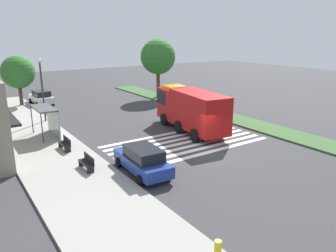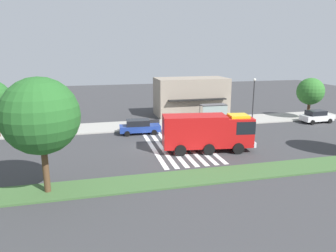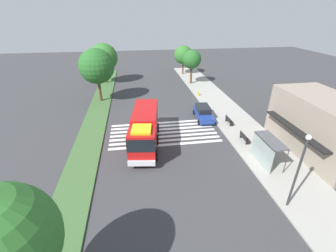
{
  "view_description": "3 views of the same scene",
  "coord_description": "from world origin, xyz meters",
  "px_view_note": "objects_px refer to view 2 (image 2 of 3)",
  "views": [
    {
      "loc": [
        -17.21,
        14.99,
        8.37
      ],
      "look_at": [
        2.06,
        1.91,
        1.75
      ],
      "focal_mm": 35.09,
      "sensor_mm": 36.0,
      "label": 1
    },
    {
      "loc": [
        -6.1,
        -29.97,
        9.82
      ],
      "look_at": [
        1.75,
        1.76,
        1.75
      ],
      "focal_mm": 33.33,
      "sensor_mm": 36.0,
      "label": 2
    },
    {
      "loc": [
        25.93,
        -3.06,
        13.03
      ],
      "look_at": [
        2.9,
        0.44,
        1.14
      ],
      "focal_mm": 24.41,
      "sensor_mm": 36.0,
      "label": 3
    }
  ],
  "objects_px": {
    "parked_car_west": "(139,127)",
    "median_tree_west": "(40,116)",
    "fire_truck": "(210,131)",
    "sidewalk_tree_center": "(310,91)",
    "bench_west_of_shelter": "(153,123)",
    "street_lamp": "(254,97)",
    "bus_stop_shelter": "(214,110)",
    "fire_hydrant": "(64,131)",
    "parked_car_mid": "(316,116)",
    "bench_near_shelter": "(186,121)"
  },
  "relations": [
    {
      "from": "parked_car_west",
      "to": "median_tree_west",
      "type": "bearing_deg",
      "value": -118.07
    },
    {
      "from": "street_lamp",
      "to": "sidewalk_tree_center",
      "type": "xyz_separation_m",
      "value": [
        9.09,
        0.4,
        0.34
      ]
    },
    {
      "from": "parked_car_west",
      "to": "fire_hydrant",
      "type": "distance_m",
      "value": 8.82
    },
    {
      "from": "bench_near_shelter",
      "to": "fire_hydrant",
      "type": "distance_m",
      "value": 15.28
    },
    {
      "from": "fire_hydrant",
      "to": "median_tree_west",
      "type": "bearing_deg",
      "value": -90.06
    },
    {
      "from": "parked_car_mid",
      "to": "bench_west_of_shelter",
      "type": "height_order",
      "value": "parked_car_mid"
    },
    {
      "from": "bench_near_shelter",
      "to": "street_lamp",
      "type": "height_order",
      "value": "street_lamp"
    },
    {
      "from": "bus_stop_shelter",
      "to": "street_lamp",
      "type": "relative_size",
      "value": 0.59
    },
    {
      "from": "bench_west_of_shelter",
      "to": "street_lamp",
      "type": "bearing_deg",
      "value": -3.91
    },
    {
      "from": "parked_car_west",
      "to": "bus_stop_shelter",
      "type": "relative_size",
      "value": 1.4
    },
    {
      "from": "sidewalk_tree_center",
      "to": "median_tree_west",
      "type": "xyz_separation_m",
      "value": [
        -33.54,
        -16.35,
        1.53
      ]
    },
    {
      "from": "bus_stop_shelter",
      "to": "median_tree_west",
      "type": "xyz_separation_m",
      "value": [
        -19.26,
        -16.89,
        3.64
      ]
    },
    {
      "from": "bus_stop_shelter",
      "to": "street_lamp",
      "type": "bearing_deg",
      "value": -10.23
    },
    {
      "from": "bench_west_of_shelter",
      "to": "fire_hydrant",
      "type": "height_order",
      "value": "bench_west_of_shelter"
    },
    {
      "from": "sidewalk_tree_center",
      "to": "bench_near_shelter",
      "type": "bearing_deg",
      "value": 178.35
    },
    {
      "from": "parked_car_west",
      "to": "median_tree_west",
      "type": "xyz_separation_m",
      "value": [
        -8.66,
        -14.16,
        4.64
      ]
    },
    {
      "from": "bench_near_shelter",
      "to": "median_tree_west",
      "type": "xyz_separation_m",
      "value": [
        -15.26,
        -16.88,
        4.93
      ]
    },
    {
      "from": "parked_car_mid",
      "to": "bus_stop_shelter",
      "type": "bearing_deg",
      "value": 165.97
    },
    {
      "from": "parked_car_west",
      "to": "sidewalk_tree_center",
      "type": "bearing_deg",
      "value": 8.44
    },
    {
      "from": "parked_car_mid",
      "to": "sidewalk_tree_center",
      "type": "xyz_separation_m",
      "value": [
        0.36,
        2.2,
        3.12
      ]
    },
    {
      "from": "bench_west_of_shelter",
      "to": "bus_stop_shelter",
      "type": "bearing_deg",
      "value": 0.06
    },
    {
      "from": "parked_car_mid",
      "to": "sidewalk_tree_center",
      "type": "bearing_deg",
      "value": 77.91
    },
    {
      "from": "fire_truck",
      "to": "bench_west_of_shelter",
      "type": "relative_size",
      "value": 5.74
    },
    {
      "from": "fire_truck",
      "to": "parked_car_west",
      "type": "bearing_deg",
      "value": 133.41
    },
    {
      "from": "fire_truck",
      "to": "sidewalk_tree_center",
      "type": "height_order",
      "value": "sidewalk_tree_center"
    },
    {
      "from": "sidewalk_tree_center",
      "to": "median_tree_west",
      "type": "bearing_deg",
      "value": -154.01
    },
    {
      "from": "parked_car_west",
      "to": "bench_near_shelter",
      "type": "bearing_deg",
      "value": 25.82
    },
    {
      "from": "bench_near_shelter",
      "to": "sidewalk_tree_center",
      "type": "bearing_deg",
      "value": -1.65
    },
    {
      "from": "parked_car_west",
      "to": "fire_hydrant",
      "type": "xyz_separation_m",
      "value": [
        -8.65,
        1.7,
        -0.39
      ]
    },
    {
      "from": "bench_near_shelter",
      "to": "street_lamp",
      "type": "bearing_deg",
      "value": -5.76
    },
    {
      "from": "street_lamp",
      "to": "median_tree_west",
      "type": "xyz_separation_m",
      "value": [
        -24.44,
        -15.95,
        1.87
      ]
    },
    {
      "from": "bench_west_of_shelter",
      "to": "street_lamp",
      "type": "relative_size",
      "value": 0.27
    },
    {
      "from": "bench_west_of_shelter",
      "to": "street_lamp",
      "type": "distance_m",
      "value": 13.93
    },
    {
      "from": "parked_car_mid",
      "to": "street_lamp",
      "type": "height_order",
      "value": "street_lamp"
    },
    {
      "from": "fire_truck",
      "to": "sidewalk_tree_center",
      "type": "distance_m",
      "value": 21.77
    },
    {
      "from": "fire_truck",
      "to": "bench_near_shelter",
      "type": "bearing_deg",
      "value": 93.41
    },
    {
      "from": "fire_truck",
      "to": "bus_stop_shelter",
      "type": "xyz_separation_m",
      "value": [
        4.83,
        10.79,
        -0.17
      ]
    },
    {
      "from": "fire_truck",
      "to": "street_lamp",
      "type": "xyz_separation_m",
      "value": [
        10.02,
        9.85,
        1.6
      ]
    },
    {
      "from": "fire_truck",
      "to": "fire_hydrant",
      "type": "xyz_separation_m",
      "value": [
        -14.41,
        9.75,
        -1.57
      ]
    },
    {
      "from": "sidewalk_tree_center",
      "to": "bus_stop_shelter",
      "type": "bearing_deg",
      "value": 177.85
    },
    {
      "from": "sidewalk_tree_center",
      "to": "street_lamp",
      "type": "bearing_deg",
      "value": -177.48
    },
    {
      "from": "bench_west_of_shelter",
      "to": "median_tree_west",
      "type": "height_order",
      "value": "median_tree_west"
    },
    {
      "from": "fire_truck",
      "to": "bus_stop_shelter",
      "type": "bearing_deg",
      "value": 73.7
    },
    {
      "from": "bench_near_shelter",
      "to": "fire_hydrant",
      "type": "bearing_deg",
      "value": -176.14
    },
    {
      "from": "bench_near_shelter",
      "to": "bench_west_of_shelter",
      "type": "relative_size",
      "value": 1.0
    },
    {
      "from": "fire_truck",
      "to": "fire_hydrant",
      "type": "height_order",
      "value": "fire_truck"
    },
    {
      "from": "bus_stop_shelter",
      "to": "bench_near_shelter",
      "type": "distance_m",
      "value": 4.2
    },
    {
      "from": "fire_truck",
      "to": "parked_car_mid",
      "type": "xyz_separation_m",
      "value": [
        18.75,
        8.05,
        -1.18
      ]
    },
    {
      "from": "bench_west_of_shelter",
      "to": "parked_car_west",
      "type": "bearing_deg",
      "value": -129.3
    },
    {
      "from": "fire_truck",
      "to": "bench_near_shelter",
      "type": "relative_size",
      "value": 5.74
    }
  ]
}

